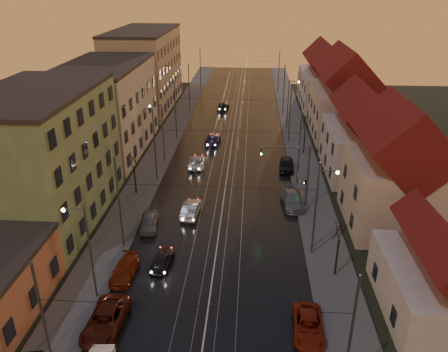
% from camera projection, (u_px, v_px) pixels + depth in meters
% --- Properties ---
extents(ground, '(160.00, 160.00, 0.00)m').
position_uv_depth(ground, '(206.00, 321.00, 31.76)').
color(ground, black).
rests_on(ground, ground).
extents(road, '(16.00, 120.00, 0.04)m').
position_uv_depth(road, '(232.00, 138.00, 68.14)').
color(road, black).
rests_on(road, ground).
extents(sidewalk_left, '(4.00, 120.00, 0.15)m').
position_uv_depth(sidewalk_left, '(169.00, 137.00, 68.71)').
color(sidewalk_left, '#4C4C4C').
rests_on(sidewalk_left, ground).
extents(sidewalk_right, '(4.00, 120.00, 0.15)m').
position_uv_depth(sidewalk_right, '(297.00, 139.00, 67.53)').
color(sidewalk_right, '#4C4C4C').
rests_on(sidewalk_right, ground).
extents(tram_rail_0, '(0.06, 120.00, 0.03)m').
position_uv_depth(tram_rail_0, '(218.00, 138.00, 68.26)').
color(tram_rail_0, gray).
rests_on(tram_rail_0, road).
extents(tram_rail_1, '(0.06, 120.00, 0.03)m').
position_uv_depth(tram_rail_1, '(227.00, 138.00, 68.17)').
color(tram_rail_1, gray).
rests_on(tram_rail_1, road).
extents(tram_rail_2, '(0.06, 120.00, 0.03)m').
position_uv_depth(tram_rail_2, '(237.00, 138.00, 68.08)').
color(tram_rail_2, gray).
rests_on(tram_rail_2, road).
extents(tram_rail_3, '(0.06, 120.00, 0.03)m').
position_uv_depth(tram_rail_3, '(246.00, 138.00, 68.00)').
color(tram_rail_3, gray).
rests_on(tram_rail_3, road).
extents(apartment_left_1, '(10.00, 18.00, 13.00)m').
position_uv_depth(apartment_left_1, '(43.00, 160.00, 42.86)').
color(apartment_left_1, '#658051').
rests_on(apartment_left_1, ground).
extents(apartment_left_2, '(10.00, 20.00, 12.00)m').
position_uv_depth(apartment_left_2, '(106.00, 110.00, 61.25)').
color(apartment_left_2, '#B9B28F').
rests_on(apartment_left_2, ground).
extents(apartment_left_3, '(10.00, 24.00, 14.00)m').
position_uv_depth(apartment_left_3, '(145.00, 70.00, 82.67)').
color(apartment_left_3, tan).
rests_on(apartment_left_3, ground).
extents(house_right_0, '(8.16, 10.20, 5.80)m').
position_uv_depth(house_right_0, '(444.00, 280.00, 31.38)').
color(house_right_0, beige).
rests_on(house_right_0, ground).
extents(house_right_1, '(8.67, 10.20, 10.80)m').
position_uv_depth(house_right_1, '(396.00, 175.00, 42.16)').
color(house_right_1, beige).
rests_on(house_right_1, ground).
extents(house_right_2, '(9.18, 12.24, 9.20)m').
position_uv_depth(house_right_2, '(364.00, 138.00, 54.32)').
color(house_right_2, beige).
rests_on(house_right_2, ground).
extents(house_right_3, '(9.18, 14.28, 11.50)m').
position_uv_depth(house_right_3, '(343.00, 99.00, 67.49)').
color(house_right_3, beige).
rests_on(house_right_3, ground).
extents(house_right_4, '(9.18, 16.32, 10.00)m').
position_uv_depth(house_right_4, '(326.00, 80.00, 84.17)').
color(house_right_4, beige).
rests_on(house_right_4, ground).
extents(catenary_pole_l_0, '(0.16, 0.16, 9.00)m').
position_uv_depth(catenary_pole_l_0, '(45.00, 327.00, 24.96)').
color(catenary_pole_l_0, '#595B60').
rests_on(catenary_pole_l_0, ground).
extents(catenary_pole_r_0, '(0.16, 0.16, 9.00)m').
position_uv_depth(catenary_pole_r_0, '(350.00, 342.00, 23.95)').
color(catenary_pole_r_0, '#595B60').
rests_on(catenary_pole_r_0, ground).
extents(catenary_pole_l_1, '(0.16, 0.16, 9.00)m').
position_uv_depth(catenary_pole_l_1, '(119.00, 204.00, 38.61)').
color(catenary_pole_l_1, '#595B60').
rests_on(catenary_pole_l_1, ground).
extents(catenary_pole_r_1, '(0.16, 0.16, 9.00)m').
position_uv_depth(catenary_pole_r_1, '(315.00, 210.00, 37.59)').
color(catenary_pole_r_1, '#595B60').
rests_on(catenary_pole_r_1, ground).
extents(catenary_pole_l_2, '(0.16, 0.16, 9.00)m').
position_uv_depth(catenary_pole_l_2, '(155.00, 146.00, 52.25)').
color(catenary_pole_l_2, '#595B60').
rests_on(catenary_pole_l_2, ground).
extents(catenary_pole_r_2, '(0.16, 0.16, 9.00)m').
position_uv_depth(catenary_pole_r_2, '(299.00, 149.00, 51.24)').
color(catenary_pole_r_2, '#595B60').
rests_on(catenary_pole_r_2, ground).
extents(catenary_pole_l_3, '(0.16, 0.16, 9.00)m').
position_uv_depth(catenary_pole_l_3, '(175.00, 111.00, 65.89)').
color(catenary_pole_l_3, '#595B60').
rests_on(catenary_pole_l_3, ground).
extents(catenary_pole_r_3, '(0.16, 0.16, 9.00)m').
position_uv_depth(catenary_pole_r_3, '(290.00, 113.00, 64.88)').
color(catenary_pole_r_3, '#595B60').
rests_on(catenary_pole_r_3, ground).
extents(catenary_pole_l_4, '(0.16, 0.16, 9.00)m').
position_uv_depth(catenary_pole_l_4, '(189.00, 89.00, 79.54)').
color(catenary_pole_l_4, '#595B60').
rests_on(catenary_pole_l_4, ground).
extents(catenary_pole_r_4, '(0.16, 0.16, 9.00)m').
position_uv_depth(catenary_pole_r_4, '(284.00, 90.00, 78.53)').
color(catenary_pole_r_4, '#595B60').
rests_on(catenary_pole_r_4, ground).
extents(catenary_pole_l_5, '(0.16, 0.16, 9.00)m').
position_uv_depth(catenary_pole_l_5, '(200.00, 70.00, 95.91)').
color(catenary_pole_l_5, '#595B60').
rests_on(catenary_pole_l_5, ground).
extents(catenary_pole_r_5, '(0.16, 0.16, 9.00)m').
position_uv_depth(catenary_pole_r_5, '(279.00, 71.00, 94.90)').
color(catenary_pole_r_5, '#595B60').
rests_on(catenary_pole_r_5, ground).
extents(street_lamp_0, '(1.75, 0.32, 8.00)m').
position_uv_depth(street_lamp_0, '(85.00, 244.00, 32.11)').
color(street_lamp_0, '#595B60').
rests_on(street_lamp_0, ground).
extents(street_lamp_1, '(1.75, 0.32, 8.00)m').
position_uv_depth(street_lamp_1, '(320.00, 201.00, 38.31)').
color(street_lamp_1, '#595B60').
rests_on(street_lamp_1, ground).
extents(street_lamp_2, '(1.75, 0.32, 8.00)m').
position_uv_depth(street_lamp_2, '(160.00, 127.00, 57.58)').
color(street_lamp_2, '#595B60').
rests_on(street_lamp_2, ground).
extents(street_lamp_3, '(1.75, 0.32, 8.00)m').
position_uv_depth(street_lamp_3, '(290.00, 99.00, 71.06)').
color(street_lamp_3, '#595B60').
rests_on(street_lamp_3, ground).
extents(traffic_light_mast, '(5.30, 0.32, 7.20)m').
position_uv_depth(traffic_light_mast, '(299.00, 168.00, 45.77)').
color(traffic_light_mast, '#595B60').
rests_on(traffic_light_mast, ground).
extents(bare_tree_0, '(1.09, 1.09, 5.11)m').
position_uv_depth(bare_tree_0, '(135.00, 174.00, 49.54)').
color(bare_tree_0, black).
rests_on(bare_tree_0, ground).
extents(bare_tree_1, '(1.09, 1.09, 5.11)m').
position_uv_depth(bare_tree_1, '(338.00, 250.00, 35.60)').
color(bare_tree_1, black).
rests_on(bare_tree_1, ground).
extents(bare_tree_2, '(1.09, 1.09, 5.11)m').
position_uv_depth(bare_tree_2, '(305.00, 137.00, 61.06)').
color(bare_tree_2, black).
rests_on(bare_tree_2, ground).
extents(driving_car_0, '(1.81, 3.80, 1.25)m').
position_uv_depth(driving_car_0, '(162.00, 260.00, 37.51)').
color(driving_car_0, black).
rests_on(driving_car_0, ground).
extents(driving_car_1, '(1.78, 4.52, 1.47)m').
position_uv_depth(driving_car_1, '(191.00, 209.00, 45.67)').
color(driving_car_1, '#A09FA4').
rests_on(driving_car_1, ground).
extents(driving_car_2, '(2.39, 4.73, 1.28)m').
position_uv_depth(driving_car_2, '(197.00, 162.00, 57.62)').
color(driving_car_2, silver).
rests_on(driving_car_2, ground).
extents(driving_car_3, '(2.23, 4.97, 1.41)m').
position_uv_depth(driving_car_3, '(213.00, 139.00, 65.67)').
color(driving_car_3, '#191C4D').
rests_on(driving_car_3, ground).
extents(driving_car_4, '(2.34, 4.59, 1.50)m').
position_uv_depth(driving_car_4, '(223.00, 106.00, 82.91)').
color(driving_car_4, black).
rests_on(driving_car_4, ground).
extents(parked_left_1, '(2.54, 5.30, 1.46)m').
position_uv_depth(parked_left_1, '(105.00, 321.00, 30.74)').
color(parked_left_1, '#50190D').
rests_on(parked_left_1, ground).
extents(parked_left_2, '(1.85, 4.24, 1.22)m').
position_uv_depth(parked_left_2, '(124.00, 270.00, 36.26)').
color(parked_left_2, maroon).
rests_on(parked_left_2, ground).
extents(parked_left_3, '(2.19, 4.27, 1.39)m').
position_uv_depth(parked_left_3, '(149.00, 222.00, 43.32)').
color(parked_left_3, gray).
rests_on(parked_left_3, ground).
extents(parked_right_0, '(2.25, 4.59, 1.26)m').
position_uv_depth(parked_right_0, '(308.00, 326.00, 30.44)').
color(parked_right_0, maroon).
rests_on(parked_right_0, ground).
extents(parked_right_1, '(2.61, 5.34, 1.50)m').
position_uv_depth(parked_right_1, '(292.00, 199.00, 47.64)').
color(parked_right_1, gray).
rests_on(parked_right_1, ground).
extents(parked_right_2, '(2.05, 4.56, 1.52)m').
position_uv_depth(parked_right_2, '(287.00, 165.00, 56.52)').
color(parked_right_2, black).
rests_on(parked_right_2, ground).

